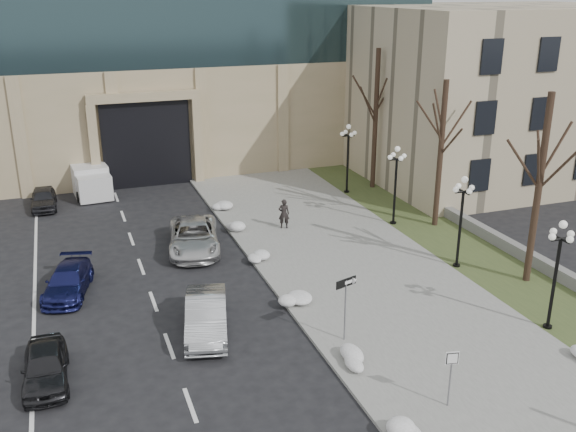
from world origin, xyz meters
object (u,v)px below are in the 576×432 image
(pedestrian, at_px, (284,214))
(lamppost_c, at_px, (396,175))
(car_e, at_px, (44,198))
(keep_sign, at_px, (451,367))
(lamppost_d, at_px, (348,149))
(one_way_sign, at_px, (349,289))
(lamppost_b, at_px, (462,210))
(car_b, at_px, (206,316))
(lamppost_a, at_px, (558,261))
(car_d, at_px, (194,237))
(car_a, at_px, (45,366))
(box_truck, at_px, (89,177))
(car_c, at_px, (68,281))

(pedestrian, relative_size, lamppost_c, 0.37)
(car_e, distance_m, keep_sign, 29.22)
(keep_sign, relative_size, lamppost_c, 0.46)
(keep_sign, height_order, lamppost_d, lamppost_d)
(pedestrian, xyz_separation_m, one_way_sign, (-1.75, -12.45, 1.29))
(lamppost_b, height_order, lamppost_c, same)
(car_b, bearing_deg, lamppost_a, -5.67)
(car_d, height_order, car_e, car_d)
(car_e, relative_size, pedestrian, 2.17)
(keep_sign, bearing_deg, car_a, 165.81)
(car_d, distance_m, lamppost_d, 13.57)
(box_truck, height_order, one_way_sign, one_way_sign)
(box_truck, bearing_deg, car_e, -141.61)
(box_truck, bearing_deg, lamppost_c, -43.70)
(car_a, distance_m, lamppost_a, 19.69)
(car_e, bearing_deg, car_a, -89.20)
(keep_sign, bearing_deg, lamppost_a, 36.51)
(car_c, distance_m, lamppost_a, 21.04)
(car_b, relative_size, car_d, 0.84)
(car_d, distance_m, lamppost_a, 17.90)
(car_d, distance_m, car_e, 12.52)
(pedestrian, relative_size, lamppost_b, 0.37)
(pedestrian, bearing_deg, lamppost_a, 129.79)
(car_e, relative_size, lamppost_b, 0.79)
(car_d, distance_m, pedestrian, 5.63)
(one_way_sign, distance_m, lamppost_c, 13.67)
(car_b, height_order, lamppost_a, lamppost_a)
(car_e, relative_size, lamppost_c, 0.79)
(car_a, bearing_deg, one_way_sign, -4.07)
(car_e, bearing_deg, box_truck, 44.25)
(lamppost_d, bearing_deg, lamppost_a, -90.00)
(car_c, distance_m, car_e, 13.22)
(car_e, distance_m, box_truck, 4.07)
(car_e, xyz_separation_m, lamppost_c, (19.30, -10.29, 2.43))
(pedestrian, relative_size, one_way_sign, 0.63)
(car_d, xyz_separation_m, keep_sign, (5.04, -16.34, 0.82))
(car_e, bearing_deg, pedestrian, -33.47)
(car_e, bearing_deg, lamppost_a, -49.55)
(car_b, distance_m, lamppost_b, 13.52)
(lamppost_a, height_order, lamppost_d, same)
(lamppost_c, bearing_deg, car_d, 178.80)
(lamppost_b, bearing_deg, one_way_sign, -150.81)
(lamppost_d, bearing_deg, car_e, 168.89)
(box_truck, bearing_deg, car_a, -102.35)
(car_d, bearing_deg, pedestrian, 22.79)
(car_b, relative_size, keep_sign, 2.14)
(pedestrian, bearing_deg, car_a, 57.39)
(one_way_sign, distance_m, keep_sign, 5.29)
(car_c, bearing_deg, car_a, -84.05)
(one_way_sign, bearing_deg, keep_sign, -93.46)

